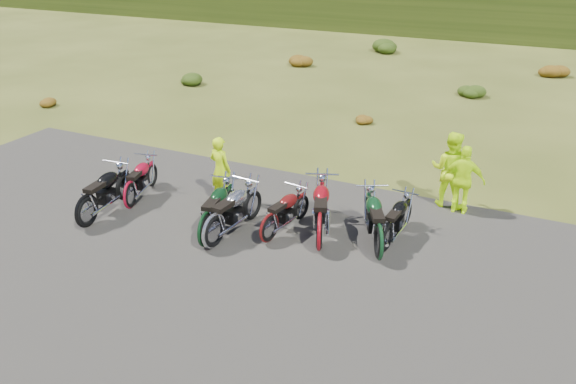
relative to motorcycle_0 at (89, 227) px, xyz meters
The scene contains 21 objects.
ground 3.68m from the motorcycle_0, 13.79° to the left, with size 300.00×300.00×0.00m, color #374015.
gravel_pad 3.75m from the motorcycle_0, 17.40° to the right, with size 20.00×12.00×0.04m, color black.
hill_slope 51.00m from the motorcycle_0, 85.98° to the left, with size 300.00×46.00×3.00m, color #2B3F15, non-canonical shape.
shrub_0 10.88m from the motorcycle_0, 140.76° to the left, with size 0.77×0.77×0.45m, color #6B340D.
shrub_1 13.37m from the motorcycle_0, 114.39° to the left, with size 1.03×1.03×0.61m, color #1D360D.
shrub_2 17.68m from the motorcycle_0, 98.53° to the left, with size 1.30×1.30×0.77m, color #6B340D.
shrub_3 22.78m from the motorcycle_0, 89.30° to the left, with size 1.56×1.56×0.92m, color #1D360D.
shrub_4 10.57m from the motorcycle_0, 72.49° to the left, with size 0.77×0.77×0.45m, color #6B340D.
shrub_5 16.54m from the motorcycle_0, 68.43° to the left, with size 1.03×1.03×0.61m, color #1D360D.
shrub_6 22.55m from the motorcycle_0, 66.53° to the left, with size 1.30×1.30×0.77m, color #6B340D.
motorcycle_0 is the anchor object (origin of this frame).
motorcycle_1 1.21m from the motorcycle_0, 77.65° to the left, with size 1.95×0.65×1.02m, color maroon, non-canonical shape.
motorcycle_2 2.94m from the motorcycle_0, ahead, with size 2.16×0.72×1.13m, color black, non-canonical shape.
motorcycle_3 3.15m from the motorcycle_0, ahead, with size 2.22×0.74×1.16m, color #9D9DA1, non-canonical shape.
motorcycle_4 4.23m from the motorcycle_0, 15.89° to the left, with size 1.89×0.63×0.99m, color #540E0E, non-canonical shape.
motorcycle_5 6.74m from the motorcycle_0, 16.12° to the left, with size 1.88×0.63×0.98m, color black, non-canonical shape.
motorcycle_6 5.34m from the motorcycle_0, 14.50° to the left, with size 2.34×0.78×1.22m, color maroon, non-canonical shape.
motorcycle_7 6.59m from the motorcycle_0, 13.25° to the left, with size 2.18×0.73×1.14m, color black, non-canonical shape.
person_middle 3.33m from the motorcycle_0, 50.56° to the left, with size 0.61×0.40×1.68m, color #BEEB0C.
person_right_a 8.62m from the motorcycle_0, 33.03° to the left, with size 0.92×0.72×1.89m, color #BEEB0C.
person_right_b 8.79m from the motorcycle_0, 30.19° to the left, with size 0.99×0.41×1.68m, color #BEEB0C.
Camera 1 is at (5.44, -9.18, 6.19)m, focal length 35.00 mm.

